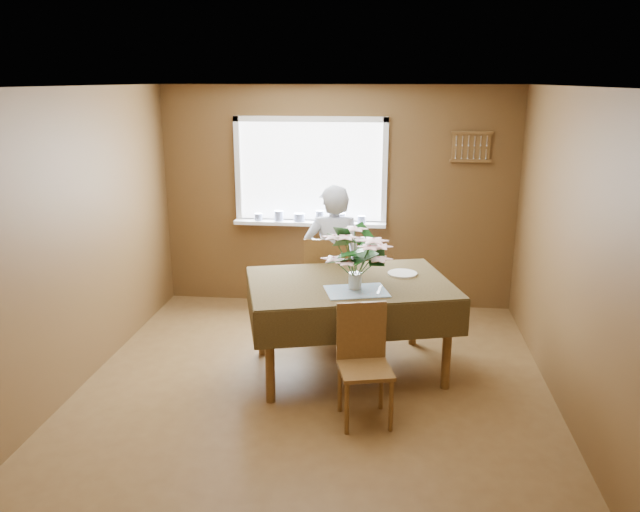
# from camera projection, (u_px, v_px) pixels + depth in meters

# --- Properties ---
(floor) EXTENTS (4.50, 4.50, 0.00)m
(floor) POSITION_uv_depth(u_px,v_px,m) (313.00, 393.00, 5.25)
(floor) COLOR brown
(floor) RESTS_ON ground
(ceiling) EXTENTS (4.50, 4.50, 0.00)m
(ceiling) POSITION_uv_depth(u_px,v_px,m) (311.00, 86.00, 4.57)
(ceiling) COLOR white
(ceiling) RESTS_ON wall_back
(wall_back) EXTENTS (4.00, 0.00, 4.00)m
(wall_back) POSITION_uv_depth(u_px,v_px,m) (337.00, 198.00, 7.06)
(wall_back) COLOR brown
(wall_back) RESTS_ON floor
(wall_front) EXTENTS (4.00, 0.00, 4.00)m
(wall_front) POSITION_uv_depth(u_px,v_px,m) (248.00, 384.00, 2.76)
(wall_front) COLOR brown
(wall_front) RESTS_ON floor
(wall_left) EXTENTS (0.00, 4.50, 4.50)m
(wall_left) POSITION_uv_depth(u_px,v_px,m) (71.00, 243.00, 5.13)
(wall_left) COLOR brown
(wall_left) RESTS_ON floor
(wall_right) EXTENTS (0.00, 4.50, 4.50)m
(wall_right) POSITION_uv_depth(u_px,v_px,m) (575.00, 259.00, 4.69)
(wall_right) COLOR brown
(wall_right) RESTS_ON floor
(window_assembly) EXTENTS (1.72, 0.20, 1.22)m
(window_assembly) POSITION_uv_depth(u_px,v_px,m) (310.00, 190.00, 7.02)
(window_assembly) COLOR white
(window_assembly) RESTS_ON wall_back
(spoon_rack) EXTENTS (0.44, 0.05, 0.33)m
(spoon_rack) POSITION_uv_depth(u_px,v_px,m) (471.00, 147.00, 6.71)
(spoon_rack) COLOR brown
(spoon_rack) RESTS_ON wall_back
(dining_table) EXTENTS (2.01, 1.62, 0.86)m
(dining_table) POSITION_uv_depth(u_px,v_px,m) (349.00, 293.00, 5.48)
(dining_table) COLOR brown
(dining_table) RESTS_ON floor
(chair_far) EXTENTS (0.45, 0.45, 1.04)m
(chair_far) POSITION_uv_depth(u_px,v_px,m) (328.00, 282.00, 6.34)
(chair_far) COLOR brown
(chair_far) RESTS_ON floor
(chair_near) EXTENTS (0.47, 0.47, 0.91)m
(chair_near) POSITION_uv_depth(u_px,v_px,m) (363.00, 357.00, 4.78)
(chair_near) COLOR brown
(chair_near) RESTS_ON floor
(seated_woman) EXTENTS (0.62, 0.45, 1.58)m
(seated_woman) POSITION_uv_depth(u_px,v_px,m) (333.00, 262.00, 6.23)
(seated_woman) COLOR white
(seated_woman) RESTS_ON floor
(flower_bouquet) EXTENTS (0.56, 0.56, 0.48)m
(flower_bouquet) POSITION_uv_depth(u_px,v_px,m) (356.00, 253.00, 5.17)
(flower_bouquet) COLOR white
(flower_bouquet) RESTS_ON dining_table
(side_plate) EXTENTS (0.36, 0.36, 0.01)m
(side_plate) POSITION_uv_depth(u_px,v_px,m) (402.00, 273.00, 5.64)
(side_plate) COLOR white
(side_plate) RESTS_ON dining_table
(table_knife) EXTENTS (0.04, 0.22, 0.00)m
(table_knife) POSITION_uv_depth(u_px,v_px,m) (380.00, 290.00, 5.21)
(table_knife) COLOR silver
(table_knife) RESTS_ON dining_table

